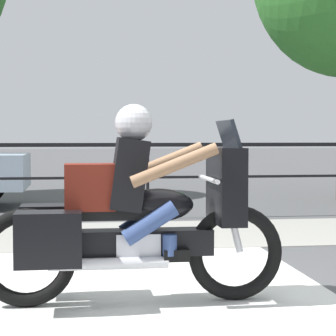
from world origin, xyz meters
TOP-DOWN VIEW (x-y plane):
  - ground_plane at (0.00, 0.00)m, footprint 120.00×120.00m
  - sidewalk_band at (0.00, 3.40)m, footprint 44.00×2.40m
  - crosswalk_band at (-0.61, -0.20)m, footprint 3.30×6.00m
  - fence_railing at (0.00, 4.95)m, footprint 36.00×0.05m
  - motorcycle at (-0.66, -0.14)m, footprint 2.39×0.76m

SIDE VIEW (x-z plane):
  - ground_plane at x=0.00m, z-range 0.00..0.00m
  - crosswalk_band at x=-0.61m, z-range 0.00..0.01m
  - sidewalk_band at x=0.00m, z-range 0.00..0.01m
  - motorcycle at x=-0.66m, z-range -0.08..1.47m
  - fence_railing at x=0.00m, z-range 0.34..1.54m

